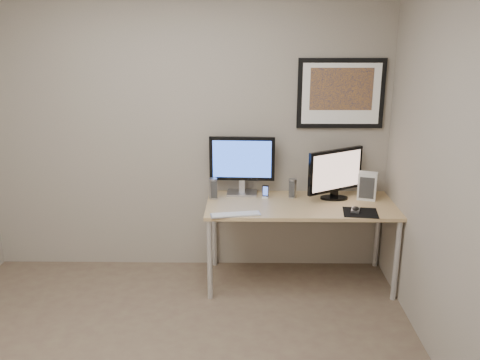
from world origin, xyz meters
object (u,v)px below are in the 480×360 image
Objects in this scene: monitor_large at (242,163)px; keyboard at (235,214)px; fan_unit at (367,186)px; desk at (300,211)px; framed_art at (341,93)px; monitor_tv at (335,173)px; speaker_right at (293,188)px; phone_dock at (265,191)px; speaker_left at (213,188)px.

monitor_large is 0.61m from keyboard.
keyboard is at bearing -142.01° from fan_unit.
framed_art is (0.35, 0.33, 0.96)m from desk.
monitor_tv is at bearing 15.24° from keyboard.
phone_dock is at bearing -159.06° from speaker_right.
monitor_large is 1.11m from fan_unit.
monitor_large reaches higher than fan_unit.
speaker_right reaches higher than keyboard.
speaker_left reaches higher than speaker_right.
monitor_large is 1.15× the size of monitor_tv.
desk is at bearing 17.17° from keyboard.
speaker_left reaches higher than keyboard.
monitor_tv is (0.30, 0.12, 0.30)m from desk.
speaker_right is 1.44× the size of phone_dock.
monitor_tv is 0.39m from speaker_right.
phone_dock is at bearing 49.23° from keyboard.
desk is at bearing -149.83° from fan_unit.
monitor_large reaches higher than phone_dock.
keyboard is (-0.85, -0.41, -0.23)m from monitor_tv.
fan_unit is at bearing 12.15° from desk.
fan_unit is at bearing 13.94° from speaker_right.
speaker_left is 0.46× the size of keyboard.
desk is 1.07m from framed_art.
monitor_large is 0.33m from phone_dock.
monitor_tv is at bearing 21.96° from desk.
keyboard is at bearing -79.18° from speaker_left.
phone_dock is (0.21, -0.10, -0.23)m from monitor_large.
desk is 2.77× the size of monitor_large.
phone_dock is at bearing -12.62° from speaker_left.
fan_unit is (0.28, 0.00, -0.12)m from monitor_tv.
speaker_left is at bearing -162.71° from phone_dock.
fan_unit reaches higher than phone_dock.
phone_dock reaches higher than desk.
framed_art reaches higher than speaker_left.
desk is 0.66m from monitor_large.
desk is 0.63m from fan_unit.
speaker_left reaches higher than phone_dock.
speaker_right reaches higher than desk.
monitor_tv is 0.31m from fan_unit.
monitor_tv is at bearing -161.15° from fan_unit.
fan_unit is (1.34, 0.00, 0.03)m from speaker_left.
speaker_left is at bearing 148.69° from monitor_tv.
keyboard is at bearing -145.48° from framed_art.
framed_art is at bearing -4.92° from speaker_left.
speaker_right is at bearing -8.16° from monitor_large.
desk is 0.45m from monitor_tv.
monitor_large is 3.43× the size of speaker_right.
speaker_right is at bearing 18.05° from phone_dock.
phone_dock is 0.49× the size of fan_unit.
phone_dock is 0.29× the size of keyboard.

